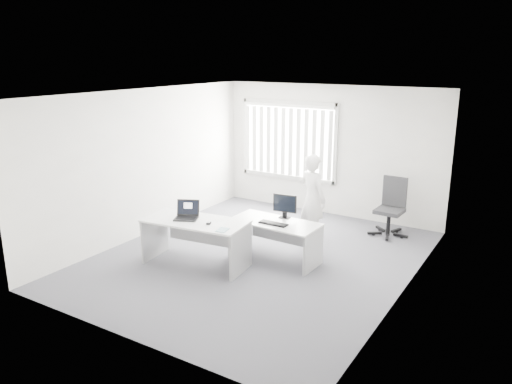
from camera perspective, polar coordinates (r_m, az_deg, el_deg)
The scene contains 18 objects.
ground at distance 8.70m, azimuth 0.15°, elevation -7.55°, with size 6.00×6.00×0.00m, color #595860.
wall_back at distance 10.87m, azimuth 8.46°, elevation 4.68°, with size 5.00×0.02×2.80m, color beige.
wall_front at distance 6.01m, azimuth -14.97°, elevation -4.52°, with size 5.00×0.02×2.80m, color beige.
wall_left at distance 9.76m, azimuth -12.49°, elevation 3.26°, with size 0.02×6.00×2.80m, color beige.
wall_right at distance 7.32m, azimuth 17.11°, elevation -1.11°, with size 0.02×6.00×2.80m, color beige.
ceiling at distance 8.03m, azimuth 0.16°, elevation 11.17°, with size 5.00×6.00×0.02m, color silver.
window at distance 11.23m, azimuth 3.70°, elevation 5.93°, with size 2.32×0.06×1.76m, color #B3B3AE.
blinds at distance 11.18m, azimuth 3.55°, elevation 5.74°, with size 2.20×0.10×1.50m, color white, non-canonical shape.
desk_near at distance 8.31m, azimuth -6.90°, elevation -4.64°, with size 1.79×1.00×0.78m.
desk_far at distance 8.46m, azimuth 2.16°, elevation -4.62°, with size 1.53×0.76×0.69m.
office_chair at distance 10.02m, azimuth 15.05°, elevation -2.81°, with size 0.68×0.68×1.13m.
person at distance 9.25m, azimuth 6.49°, elevation -0.76°, with size 0.61×0.40×1.67m, color silver.
laptop at distance 8.26m, azimuth -8.03°, elevation -2.15°, with size 0.38×0.33×0.29m, color black, non-canonical shape.
paper_sheet at distance 8.03m, azimuth -4.83°, elevation -3.65°, with size 0.30×0.21×0.00m, color white.
mouse at distance 8.03m, azimuth -5.43°, elevation -3.51°, with size 0.06×0.10×0.04m, color #ADADB0, non-canonical shape.
booklet at distance 7.74m, azimuth -3.86°, elevation -4.34°, with size 0.16×0.22×0.01m, color white.
keyboard at distance 8.27m, azimuth 1.99°, elevation -3.62°, with size 0.49×0.16×0.02m, color black.
monitor at distance 8.53m, azimuth 3.31°, elevation -1.63°, with size 0.42×0.13×0.42m, color black, non-canonical shape.
Camera 1 is at (4.17, -6.84, 3.40)m, focal length 35.00 mm.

